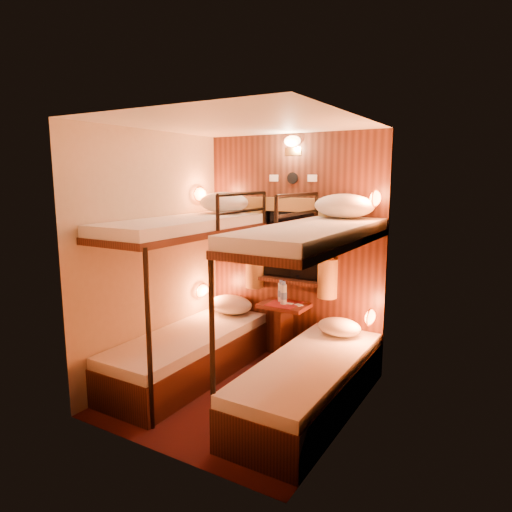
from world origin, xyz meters
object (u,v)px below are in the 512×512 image
Objects in this scene: bunk_left at (188,322)px; table at (284,325)px; bunk_right at (310,347)px; bottle_left at (281,292)px; bottle_right at (284,294)px.

table is at bearing 50.33° from bunk_left.
bunk_left is 1.00× the size of bunk_right.
bunk_right is at bearing -50.33° from table.
table is at bearing 129.67° from bunk_right.
bottle_right reaches higher than bottle_left.
bunk_right is at bearing -49.65° from bottle_left.
table is (-0.65, 0.78, -0.14)m from bunk_right.
bunk_right is at bearing 0.00° from bunk_left.
bunk_right is 2.90× the size of table.
bunk_left is at bearing -124.57° from bottle_left.
bottle_left is at bearing 55.43° from bunk_left.
table is 2.74× the size of bottle_left.
bunk_left is 1.02m from bottle_right.
bottle_right is at bearing 130.16° from bunk_right.
bottle_right is (-0.65, 0.76, 0.20)m from bunk_right.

